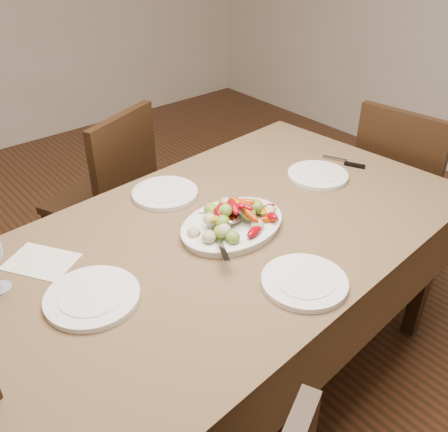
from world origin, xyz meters
TOP-DOWN VIEW (x-y plane):
  - floor at (0.00, 0.00)m, footprint 6.00×6.00m
  - dining_table at (-0.02, 0.06)m, footprint 1.92×1.19m
  - chair_far at (-0.05, 0.98)m, footprint 0.55×0.55m
  - chair_right at (1.18, 0.06)m, footprint 0.47×0.47m
  - serving_platter at (0.00, 0.05)m, footprint 0.41×0.31m
  - roasted_vegetables at (0.00, 0.05)m, footprint 0.33×0.24m
  - serving_spoon at (-0.06, 0.01)m, footprint 0.27×0.19m
  - plate_left at (-0.54, 0.03)m, footprint 0.27×0.27m
  - plate_right at (0.53, 0.11)m, footprint 0.25×0.25m
  - plate_far at (-0.04, 0.39)m, footprint 0.25×0.25m
  - plate_near at (-0.02, -0.31)m, footprint 0.26×0.26m
  - menu_card at (-0.58, 0.30)m, footprint 0.24×0.26m
  - table_knife at (0.72, 0.12)m, footprint 0.10×0.19m

SIDE VIEW (x-z plane):
  - floor at x=0.00m, z-range 0.00..0.00m
  - dining_table at x=-0.02m, z-range 0.00..0.76m
  - chair_far at x=-0.05m, z-range 0.00..0.95m
  - chair_right at x=1.18m, z-range 0.00..0.95m
  - menu_card at x=-0.58m, z-range 0.76..0.76m
  - table_knife at x=0.72m, z-range 0.76..0.77m
  - plate_left at x=-0.54m, z-range 0.76..0.78m
  - plate_right at x=0.53m, z-range 0.76..0.78m
  - plate_far at x=-0.04m, z-range 0.76..0.78m
  - plate_near at x=-0.02m, z-range 0.76..0.78m
  - serving_platter at x=0.00m, z-range 0.76..0.78m
  - serving_spoon at x=-0.06m, z-range 0.79..0.82m
  - roasted_vegetables at x=0.00m, z-range 0.78..0.87m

